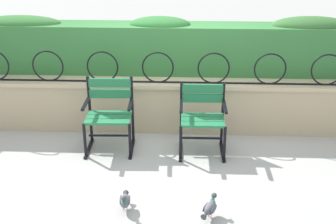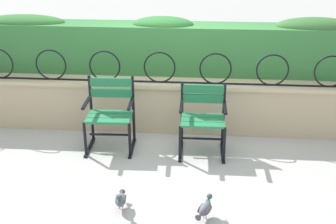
{
  "view_description": "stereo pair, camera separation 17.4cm",
  "coord_description": "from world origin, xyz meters",
  "px_view_note": "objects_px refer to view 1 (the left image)",
  "views": [
    {
      "loc": [
        0.22,
        -4.78,
        2.56
      ],
      "look_at": [
        0.0,
        0.03,
        0.55
      ],
      "focal_mm": 46.67,
      "sensor_mm": 36.0,
      "label": 1
    },
    {
      "loc": [
        0.4,
        -4.77,
        2.56
      ],
      "look_at": [
        0.0,
        0.03,
        0.55
      ],
      "focal_mm": 46.67,
      "sensor_mm": 36.0,
      "label": 2
    }
  ],
  "objects_px": {
    "park_chair_left": "(109,113)",
    "pigeon_near_chairs": "(125,200)",
    "park_chair_right": "(202,117)",
    "pigeon_far_side": "(210,208)"
  },
  "relations": [
    {
      "from": "pigeon_near_chairs",
      "to": "park_chair_left",
      "type": "bearing_deg",
      "value": 105.25
    },
    {
      "from": "park_chair_left",
      "to": "pigeon_far_side",
      "type": "xyz_separation_m",
      "value": [
        1.2,
        -1.43,
        -0.36
      ]
    },
    {
      "from": "park_chair_left",
      "to": "pigeon_near_chairs",
      "type": "bearing_deg",
      "value": -74.75
    },
    {
      "from": "pigeon_near_chairs",
      "to": "park_chair_right",
      "type": "bearing_deg",
      "value": 59.23
    },
    {
      "from": "pigeon_far_side",
      "to": "park_chair_right",
      "type": "bearing_deg",
      "value": 91.81
    },
    {
      "from": "park_chair_right",
      "to": "pigeon_near_chairs",
      "type": "distance_m",
      "value": 1.57
    },
    {
      "from": "park_chair_left",
      "to": "pigeon_near_chairs",
      "type": "height_order",
      "value": "park_chair_left"
    },
    {
      "from": "park_chair_right",
      "to": "pigeon_near_chairs",
      "type": "height_order",
      "value": "park_chair_right"
    },
    {
      "from": "park_chair_right",
      "to": "pigeon_near_chairs",
      "type": "bearing_deg",
      "value": -120.77
    },
    {
      "from": "park_chair_left",
      "to": "pigeon_near_chairs",
      "type": "xyz_separation_m",
      "value": [
        0.37,
        -1.34,
        -0.36
      ]
    }
  ]
}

